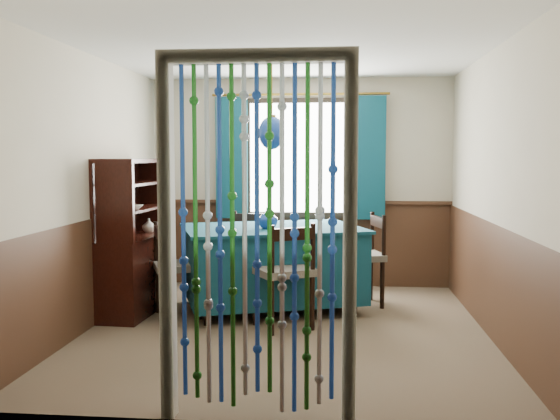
# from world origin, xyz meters

# --- Properties ---
(floor) EXTENTS (4.00, 4.00, 0.00)m
(floor) POSITION_xyz_m (0.00, 0.00, 0.00)
(floor) COLOR brown
(floor) RESTS_ON ground
(ceiling) EXTENTS (4.00, 4.00, 0.00)m
(ceiling) POSITION_xyz_m (0.00, 0.00, 2.50)
(ceiling) COLOR silver
(ceiling) RESTS_ON ground
(wall_back) EXTENTS (3.60, 0.00, 3.60)m
(wall_back) POSITION_xyz_m (0.00, 2.00, 1.25)
(wall_back) COLOR #BFB59C
(wall_back) RESTS_ON ground
(wall_front) EXTENTS (3.60, 0.00, 3.60)m
(wall_front) POSITION_xyz_m (0.00, -2.00, 1.25)
(wall_front) COLOR #BFB59C
(wall_front) RESTS_ON ground
(wall_left) EXTENTS (0.00, 4.00, 4.00)m
(wall_left) POSITION_xyz_m (-1.80, 0.00, 1.25)
(wall_left) COLOR #BFB59C
(wall_left) RESTS_ON ground
(wall_right) EXTENTS (0.00, 4.00, 4.00)m
(wall_right) POSITION_xyz_m (1.80, 0.00, 1.25)
(wall_right) COLOR #BFB59C
(wall_right) RESTS_ON ground
(wainscot_back) EXTENTS (3.60, 0.00, 3.60)m
(wainscot_back) POSITION_xyz_m (0.00, 1.99, 0.50)
(wainscot_back) COLOR #3F2618
(wainscot_back) RESTS_ON ground
(wainscot_front) EXTENTS (3.60, 0.00, 3.60)m
(wainscot_front) POSITION_xyz_m (0.00, -1.99, 0.50)
(wainscot_front) COLOR #3F2618
(wainscot_front) RESTS_ON ground
(wainscot_left) EXTENTS (0.00, 4.00, 4.00)m
(wainscot_left) POSITION_xyz_m (-1.79, 0.00, 0.50)
(wainscot_left) COLOR #3F2618
(wainscot_left) RESTS_ON ground
(wainscot_right) EXTENTS (0.00, 4.00, 4.00)m
(wainscot_right) POSITION_xyz_m (1.79, 0.00, 0.50)
(wainscot_right) COLOR #3F2618
(wainscot_right) RESTS_ON ground
(window) EXTENTS (1.32, 0.12, 1.42)m
(window) POSITION_xyz_m (0.00, 1.95, 1.55)
(window) COLOR black
(window) RESTS_ON wall_back
(doorway) EXTENTS (1.16, 0.12, 2.18)m
(doorway) POSITION_xyz_m (0.00, -1.94, 1.05)
(doorway) COLOR silver
(doorway) RESTS_ON ground
(dining_table) EXTENTS (2.07, 1.73, 0.85)m
(dining_table) POSITION_xyz_m (-0.21, 0.74, 0.49)
(dining_table) COLOR #0E3A4A
(dining_table) RESTS_ON floor
(chair_near) EXTENTS (0.65, 0.64, 0.98)m
(chair_near) POSITION_xyz_m (-0.02, 0.04, 0.52)
(chair_near) COLOR black
(chair_near) RESTS_ON floor
(chair_far) EXTENTS (0.57, 0.56, 0.94)m
(chair_far) POSITION_xyz_m (-0.49, 1.41, 0.50)
(chair_far) COLOR black
(chair_far) RESTS_ON floor
(chair_left) EXTENTS (0.58, 0.59, 0.92)m
(chair_left) POSITION_xyz_m (-1.13, 0.38, 0.49)
(chair_left) COLOR black
(chair_left) RESTS_ON floor
(chair_right) EXTENTS (0.56, 0.58, 0.97)m
(chair_right) POSITION_xyz_m (0.72, 1.04, 0.51)
(chair_right) COLOR black
(chair_right) RESTS_ON floor
(sideboard) EXTENTS (0.48, 1.20, 1.55)m
(sideboard) POSITION_xyz_m (-1.57, 0.53, 0.55)
(sideboard) COLOR black
(sideboard) RESTS_ON floor
(pendant_lamp) EXTENTS (0.27, 0.27, 0.86)m
(pendant_lamp) POSITION_xyz_m (-0.21, 0.74, 1.81)
(pendant_lamp) COLOR olive
(pendant_lamp) RESTS_ON ceiling
(vase_table) EXTENTS (0.23, 0.23, 0.19)m
(vase_table) POSITION_xyz_m (-0.23, 0.61, 0.95)
(vase_table) COLOR navy
(vase_table) RESTS_ON dining_table
(bowl_shelf) EXTENTS (0.26, 0.26, 0.05)m
(bowl_shelf) POSITION_xyz_m (-1.52, 0.29, 1.08)
(bowl_shelf) COLOR beige
(bowl_shelf) RESTS_ON sideboard
(vase_sideboard) EXTENTS (0.17, 0.17, 0.16)m
(vase_sideboard) POSITION_xyz_m (-1.52, 0.81, 0.85)
(vase_sideboard) COLOR beige
(vase_sideboard) RESTS_ON sideboard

